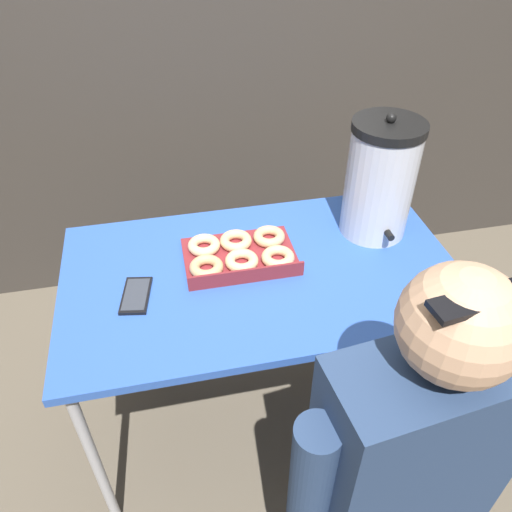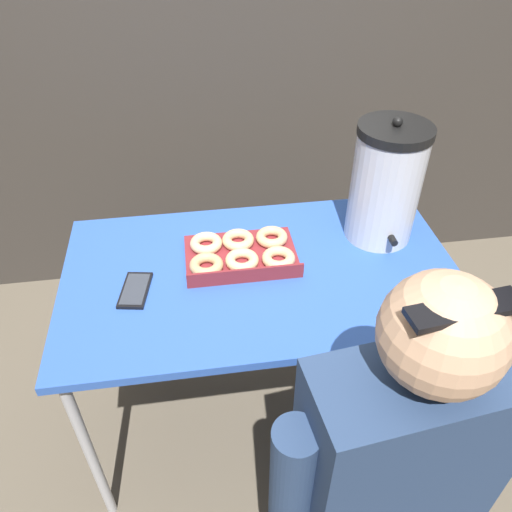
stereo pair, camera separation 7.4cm
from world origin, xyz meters
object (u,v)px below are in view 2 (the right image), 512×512
Objects in this scene: coffee_urn at (386,184)px; cell_phone at (135,290)px; donut_box at (241,253)px; person_seated at (389,487)px.

coffee_urn is 0.85m from cell_phone.
coffee_urn is at bearing 7.72° from donut_box.
person_seated is (0.27, -0.71, -0.19)m from donut_box.
donut_box is at bearing -172.00° from coffee_urn.
coffee_urn is 0.33× the size of person_seated.
person_seated is at bearing -105.07° from coffee_urn.
donut_box is 0.85× the size of coffee_urn.
coffee_urn is 2.58× the size of cell_phone.
cell_phone is at bearing -162.37° from donut_box.
person_seated is (0.60, -0.60, -0.17)m from cell_phone.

